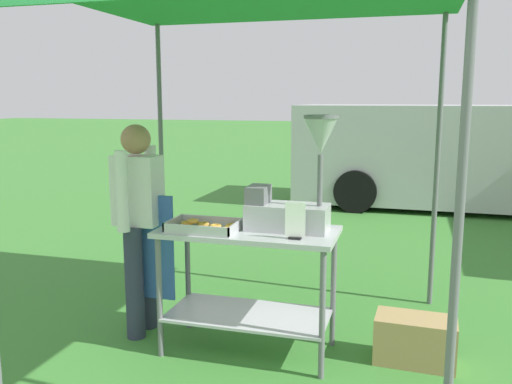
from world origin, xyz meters
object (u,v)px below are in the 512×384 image
at_px(van_silver, 467,155).
at_px(menu_sign, 295,223).
at_px(donut_tray, 204,227).
at_px(supply_crate, 415,340).
at_px(donut_cart, 248,263).
at_px(donut_fryer, 294,192).
at_px(stall_canopy, 252,0).
at_px(vendor, 139,219).

bearing_deg(van_silver, menu_sign, -104.35).
height_order(donut_tray, van_silver, van_silver).
height_order(menu_sign, supply_crate, menu_sign).
xyz_separation_m(donut_cart, donut_fryer, (0.31, 0.06, 0.51)).
distance_m(donut_tray, donut_fryer, 0.67).
bearing_deg(stall_canopy, menu_sign, -36.15).
distance_m(vendor, supply_crate, 2.16).
bearing_deg(van_silver, vendor, -115.42).
bearing_deg(supply_crate, stall_canopy, -177.79).
xyz_separation_m(donut_tray, vendor, (-0.60, 0.20, -0.02)).
relative_size(donut_tray, donut_fryer, 0.60).
distance_m(donut_fryer, menu_sign, 0.29).
relative_size(stall_canopy, donut_tray, 5.85).
height_order(donut_tray, vendor, vendor).
xyz_separation_m(menu_sign, van_silver, (1.59, 6.22, -0.12)).
xyz_separation_m(donut_cart, vendor, (-0.88, 0.08, 0.25)).
bearing_deg(vendor, donut_fryer, -0.81).
bearing_deg(supply_crate, donut_tray, -169.62).
bearing_deg(supply_crate, donut_cart, -172.95).
bearing_deg(stall_canopy, donut_cart, -90.00).
bearing_deg(supply_crate, donut_fryer, -174.34).
relative_size(donut_fryer, supply_crate, 1.44).
distance_m(stall_canopy, donut_fryer, 1.32).
bearing_deg(van_silver, donut_tray, -109.96).
distance_m(stall_canopy, vendor, 1.77).
bearing_deg(stall_canopy, van_silver, 71.77).
bearing_deg(donut_fryer, donut_cart, -169.27).
bearing_deg(menu_sign, vendor, 168.77).
xyz_separation_m(donut_fryer, vendor, (-1.19, 0.02, -0.26)).
distance_m(donut_cart, donut_tray, 0.40).
bearing_deg(van_silver, stall_canopy, -108.23).
bearing_deg(van_silver, supply_crate, -97.78).
relative_size(vendor, van_silver, 0.29).
bearing_deg(menu_sign, supply_crate, 21.83).
distance_m(stall_canopy, donut_cart, 1.79).
distance_m(donut_cart, supply_crate, 1.26).
distance_m(donut_fryer, supply_crate, 1.31).
xyz_separation_m(stall_canopy, donut_cart, (0.00, -0.10, -1.79)).
bearing_deg(donut_cart, van_silver, 72.05).
height_order(donut_fryer, supply_crate, donut_fryer).
relative_size(stall_canopy, van_silver, 0.50).
relative_size(menu_sign, vendor, 0.15).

